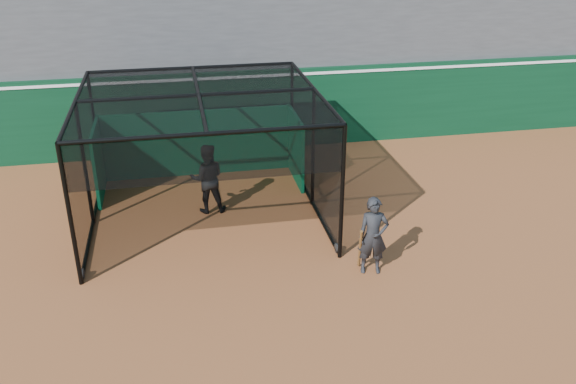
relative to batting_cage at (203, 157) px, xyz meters
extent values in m
plane|color=brown|center=(0.57, -4.09, -1.53)|extent=(120.00, 120.00, 0.00)
cube|color=#09331C|center=(0.57, 4.41, -0.28)|extent=(50.00, 0.45, 2.50)
cube|color=white|center=(0.57, 4.41, 0.82)|extent=(50.00, 0.50, 0.08)
cube|color=#4C4C4F|center=(0.57, 8.29, 2.35)|extent=(50.00, 7.85, 7.75)
cube|color=#074F2D|center=(0.00, 2.54, -0.58)|extent=(5.35, 0.10, 1.90)
cylinder|color=black|center=(-2.74, -2.49, -1.42)|extent=(0.08, 0.22, 0.22)
cylinder|color=black|center=(2.74, -2.49, -1.42)|extent=(0.08, 0.22, 0.22)
cylinder|color=black|center=(-2.74, 2.46, -1.42)|extent=(0.08, 0.22, 0.22)
cylinder|color=black|center=(2.74, 2.46, -1.42)|extent=(0.08, 0.22, 0.22)
imported|color=black|center=(0.09, 0.13, -0.64)|extent=(0.89, 0.71, 1.78)
imported|color=black|center=(3.23, -3.37, -0.68)|extent=(0.68, 0.51, 1.70)
cylinder|color=#593819|center=(2.98, -3.32, -0.98)|extent=(0.16, 0.38, 1.01)
camera|label=1|loc=(-0.58, -13.78, 5.48)|focal=38.00mm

